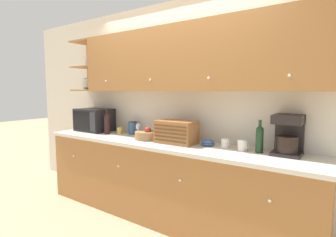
# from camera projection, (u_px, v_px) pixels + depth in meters

# --- Properties ---
(ground_plane) EXTENTS (24.00, 24.00, 0.00)m
(ground_plane) POSITION_uv_depth(u_px,v_px,m) (177.00, 208.00, 3.39)
(ground_plane) COLOR tan
(wall_back) EXTENTS (5.79, 0.06, 2.60)m
(wall_back) POSITION_uv_depth(u_px,v_px,m) (179.00, 108.00, 3.27)
(wall_back) COLOR silver
(wall_back) RESTS_ON ground_plane
(counter_unit) EXTENTS (3.41, 0.64, 0.92)m
(counter_unit) POSITION_uv_depth(u_px,v_px,m) (164.00, 180.00, 3.09)
(counter_unit) COLOR #A36B38
(counter_unit) RESTS_ON ground_plane
(backsplash_panel) EXTENTS (3.39, 0.01, 0.59)m
(backsplash_panel) POSITION_uv_depth(u_px,v_px,m) (177.00, 115.00, 3.25)
(backsplash_panel) COLOR silver
(backsplash_panel) RESTS_ON counter_unit
(upper_cabinets) EXTENTS (3.39, 0.36, 0.73)m
(upper_cabinets) POSITION_uv_depth(u_px,v_px,m) (182.00, 59.00, 2.96)
(upper_cabinets) COLOR #A36B38
(upper_cabinets) RESTS_ON backsplash_panel
(microwave) EXTENTS (0.51, 0.38, 0.33)m
(microwave) POSITION_uv_depth(u_px,v_px,m) (94.00, 120.00, 3.85)
(microwave) COLOR black
(microwave) RESTS_ON counter_unit
(second_wine_bottle) EXTENTS (0.09, 0.09, 0.35)m
(second_wine_bottle) POSITION_uv_depth(u_px,v_px,m) (107.00, 122.00, 3.60)
(second_wine_bottle) COLOR black
(second_wine_bottle) RESTS_ON counter_unit
(mug_patterned_third) EXTENTS (0.09, 0.08, 0.09)m
(mug_patterned_third) POSITION_uv_depth(u_px,v_px,m) (120.00, 131.00, 3.60)
(mug_patterned_third) COLOR gold
(mug_patterned_third) RESTS_ON counter_unit
(storage_canister) EXTENTS (0.12, 0.12, 0.17)m
(storage_canister) POSITION_uv_depth(u_px,v_px,m) (133.00, 128.00, 3.56)
(storage_canister) COLOR #33567A
(storage_canister) RESTS_ON counter_unit
(wine_glass) EXTENTS (0.07, 0.07, 0.17)m
(wine_glass) POSITION_uv_depth(u_px,v_px,m) (138.00, 127.00, 3.40)
(wine_glass) COLOR silver
(wine_glass) RESTS_ON counter_unit
(fruit_basket) EXTENTS (0.29, 0.29, 0.16)m
(fruit_basket) POSITION_uv_depth(u_px,v_px,m) (147.00, 135.00, 3.18)
(fruit_basket) COLOR #937047
(fruit_basket) RESTS_ON counter_unit
(bread_box) EXTENTS (0.45, 0.26, 0.26)m
(bread_box) POSITION_uv_depth(u_px,v_px,m) (176.00, 132.00, 2.94)
(bread_box) COLOR #996033
(bread_box) RESTS_ON counter_unit
(bowl_stack_on_counter) EXTENTS (0.15, 0.15, 0.07)m
(bowl_stack_on_counter) POSITION_uv_depth(u_px,v_px,m) (208.00, 143.00, 2.82)
(bowl_stack_on_counter) COLOR #3D5B93
(bowl_stack_on_counter) RESTS_ON counter_unit
(mug) EXTENTS (0.09, 0.08, 0.09)m
(mug) POSITION_uv_depth(u_px,v_px,m) (225.00, 143.00, 2.71)
(mug) COLOR silver
(mug) RESTS_ON counter_unit
(mug_blue_second) EXTENTS (0.10, 0.09, 0.11)m
(mug_blue_second) POSITION_uv_depth(u_px,v_px,m) (242.00, 145.00, 2.58)
(mug_blue_second) COLOR silver
(mug_blue_second) RESTS_ON counter_unit
(wine_bottle) EXTENTS (0.07, 0.07, 0.31)m
(wine_bottle) POSITION_uv_depth(u_px,v_px,m) (260.00, 138.00, 2.50)
(wine_bottle) COLOR #19381E
(wine_bottle) RESTS_ON counter_unit
(coffee_maker) EXTENTS (0.25, 0.26, 0.37)m
(coffee_maker) POSITION_uv_depth(u_px,v_px,m) (288.00, 135.00, 2.41)
(coffee_maker) COLOR black
(coffee_maker) RESTS_ON counter_unit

